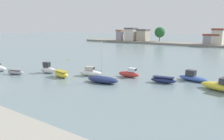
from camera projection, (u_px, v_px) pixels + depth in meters
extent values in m
ellipsoid|color=#9E9EA3|center=(15.00, 72.00, 39.14)|extent=(3.47, 2.07, 0.78)
cube|color=slate|center=(15.00, 70.00, 39.05)|extent=(2.79, 1.69, 0.12)
ellipsoid|color=white|center=(48.00, 70.00, 40.18)|extent=(3.69, 1.55, 1.08)
cube|color=#333338|center=(47.00, 65.00, 40.12)|extent=(1.34, 0.92, 0.94)
cube|color=black|center=(49.00, 64.00, 39.83)|extent=(0.17, 0.68, 0.66)
ellipsoid|color=yellow|center=(61.00, 74.00, 36.91)|extent=(3.82, 2.09, 1.01)
cube|color=#A8952A|center=(61.00, 71.00, 36.79)|extent=(3.07, 1.72, 0.11)
ellipsoid|color=white|center=(91.00, 73.00, 37.99)|extent=(4.43, 2.49, 0.95)
cube|color=#BCB2A3|center=(90.00, 68.00, 37.87)|extent=(1.72, 1.22, 0.67)
cube|color=black|center=(94.00, 68.00, 37.61)|extent=(0.28, 0.73, 0.47)
ellipsoid|color=navy|center=(103.00, 80.00, 33.35)|extent=(5.36, 2.79, 0.99)
cylinder|color=silver|center=(101.00, 59.00, 32.81)|extent=(0.10, 0.10, 5.32)
cylinder|color=#B7B7BC|center=(96.00, 70.00, 33.59)|extent=(2.35, 0.44, 0.08)
ellipsoid|color=#C63833|center=(129.00, 74.00, 37.09)|extent=(3.84, 1.36, 0.97)
cube|color=silver|center=(132.00, 70.00, 36.61)|extent=(1.34, 0.84, 0.64)
cube|color=black|center=(136.00, 70.00, 36.27)|extent=(0.13, 0.68, 0.45)
ellipsoid|color=navy|center=(163.00, 80.00, 33.26)|extent=(3.98, 1.75, 0.83)
cube|color=#161E41|center=(163.00, 77.00, 33.17)|extent=(3.19, 1.45, 0.14)
ellipsoid|color=#3856A8|center=(193.00, 78.00, 34.50)|extent=(5.01, 2.57, 0.79)
cube|color=#333338|center=(191.00, 73.00, 34.67)|extent=(1.55, 1.25, 0.88)
cube|color=black|center=(195.00, 73.00, 34.16)|extent=(0.25, 0.90, 0.61)
ellipsoid|color=yellow|center=(221.00, 87.00, 29.21)|extent=(5.81, 3.25, 1.09)
sphere|color=yellow|center=(69.00, 59.00, 55.43)|extent=(0.32, 0.32, 0.32)
cube|color=gray|center=(181.00, 44.00, 99.34)|extent=(103.03, 11.96, 0.92)
cube|color=#99939E|center=(121.00, 36.00, 116.10)|extent=(3.03, 5.11, 4.81)
cube|color=#995B42|center=(121.00, 30.00, 115.55)|extent=(3.33, 5.63, 0.70)
cube|color=beige|center=(131.00, 35.00, 112.65)|extent=(4.97, 4.79, 5.85)
cube|color=#565156|center=(131.00, 28.00, 112.00)|extent=(5.47, 5.27, 0.70)
cube|color=#B2A38E|center=(143.00, 36.00, 110.33)|extent=(4.90, 5.27, 5.18)
cube|color=#565156|center=(143.00, 30.00, 109.75)|extent=(5.39, 5.80, 0.70)
cube|color=#99939E|center=(211.00, 40.00, 91.39)|extent=(5.96, 4.00, 3.50)
cube|color=brown|center=(212.00, 35.00, 90.97)|extent=(6.56, 4.40, 0.70)
cube|color=beige|center=(218.00, 37.00, 90.36)|extent=(4.11, 5.20, 5.81)
cube|color=brown|center=(218.00, 29.00, 89.71)|extent=(4.52, 5.72, 0.70)
cylinder|color=brown|center=(159.00, 39.00, 107.23)|extent=(0.36, 0.36, 2.38)
sphere|color=#235B2D|center=(160.00, 32.00, 106.59)|extent=(5.05, 5.05, 5.05)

